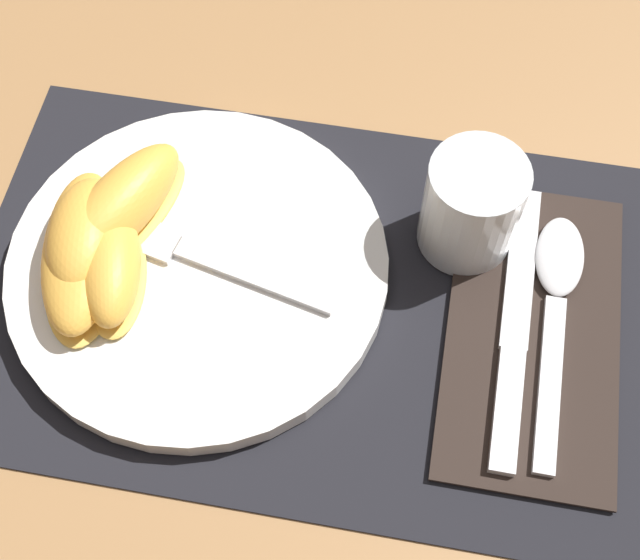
# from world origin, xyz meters

# --- Properties ---
(ground_plane) EXTENTS (3.00, 3.00, 0.00)m
(ground_plane) POSITION_xyz_m (0.00, 0.00, 0.00)
(ground_plane) COLOR #A37547
(placemat) EXTENTS (0.47, 0.30, 0.00)m
(placemat) POSITION_xyz_m (0.00, 0.00, 0.00)
(placemat) COLOR black
(placemat) RESTS_ON ground_plane
(plate) EXTENTS (0.26, 0.26, 0.02)m
(plate) POSITION_xyz_m (-0.08, 0.01, 0.01)
(plate) COLOR white
(plate) RESTS_ON placemat
(juice_glass) EXTENTS (0.07, 0.07, 0.08)m
(juice_glass) POSITION_xyz_m (0.10, 0.07, 0.04)
(juice_glass) COLOR silver
(juice_glass) RESTS_ON placemat
(napkin) EXTENTS (0.12, 0.23, 0.00)m
(napkin) POSITION_xyz_m (0.15, -0.00, 0.01)
(napkin) COLOR #2D231E
(napkin) RESTS_ON placemat
(knife) EXTENTS (0.02, 0.21, 0.01)m
(knife) POSITION_xyz_m (0.14, -0.00, 0.01)
(knife) COLOR silver
(knife) RESTS_ON napkin
(spoon) EXTENTS (0.03, 0.19, 0.01)m
(spoon) POSITION_xyz_m (0.17, 0.03, 0.01)
(spoon) COLOR silver
(spoon) RESTS_ON napkin
(fork) EXTENTS (0.19, 0.06, 0.00)m
(fork) POSITION_xyz_m (-0.09, 0.01, 0.02)
(fork) COLOR silver
(fork) RESTS_ON plate
(citrus_wedge_0) EXTENTS (0.09, 0.13, 0.04)m
(citrus_wedge_0) POSITION_xyz_m (-0.14, 0.03, 0.04)
(citrus_wedge_0) COLOR #F7C656
(citrus_wedge_0) RESTS_ON plate
(citrus_wedge_1) EXTENTS (0.06, 0.10, 0.04)m
(citrus_wedge_1) POSITION_xyz_m (-0.15, 0.00, 0.04)
(citrus_wedge_1) COLOR #F7C656
(citrus_wedge_1) RESTS_ON plate
(citrus_wedge_2) EXTENTS (0.08, 0.14, 0.03)m
(citrus_wedge_2) POSITION_xyz_m (-0.15, -0.01, 0.03)
(citrus_wedge_2) COLOR #F7C656
(citrus_wedge_2) RESTS_ON plate
(citrus_wedge_3) EXTENTS (0.07, 0.10, 0.04)m
(citrus_wedge_3) POSITION_xyz_m (-0.13, -0.02, 0.04)
(citrus_wedge_3) COLOR #F7C656
(citrus_wedge_3) RESTS_ON plate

